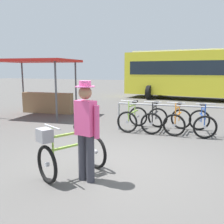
% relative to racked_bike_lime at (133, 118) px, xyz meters
% --- Properties ---
extents(ground_plane, '(80.00, 80.00, 0.00)m').
position_rel_racked_bike_lime_xyz_m(ground_plane, '(0.61, -3.15, -0.37)').
color(ground_plane, '#514F4C').
extents(bike_rack_rail, '(3.21, 0.21, 0.88)m').
position_rel_racked_bike_lime_xyz_m(bike_rack_rail, '(1.16, -0.12, 0.30)').
color(bike_rack_rail, '#99999E').
rests_on(bike_rack_rail, ground).
extents(racked_bike_lime, '(0.73, 1.12, 0.97)m').
position_rel_racked_bike_lime_xyz_m(racked_bike_lime, '(0.00, 0.00, 0.00)').
color(racked_bike_lime, black).
rests_on(racked_bike_lime, ground).
extents(racked_bike_black, '(0.67, 1.11, 0.97)m').
position_rel_racked_bike_lime_xyz_m(racked_bike_black, '(0.70, 0.03, -0.00)').
color(racked_bike_black, black).
rests_on(racked_bike_black, ground).
extents(racked_bike_orange, '(0.75, 1.16, 0.97)m').
position_rel_racked_bike_lime_xyz_m(racked_bike_orange, '(1.40, 0.07, 0.00)').
color(racked_bike_orange, black).
rests_on(racked_bike_orange, ground).
extents(racked_bike_blue, '(0.85, 1.20, 0.97)m').
position_rel_racked_bike_lime_xyz_m(racked_bike_blue, '(2.10, 0.10, 0.00)').
color(racked_bike_blue, black).
rests_on(racked_bike_blue, ground).
extents(featured_bicycle, '(1.09, 1.26, 0.97)m').
position_rel_racked_bike_lime_xyz_m(featured_bicycle, '(-0.03, -3.96, 0.08)').
color(featured_bicycle, black).
rests_on(featured_bicycle, ground).
extents(person_with_featured_bike, '(0.52, 0.32, 1.72)m').
position_rel_racked_bike_lime_xyz_m(person_with_featured_bike, '(0.34, -4.00, 0.58)').
color(person_with_featured_bike, '#383842').
rests_on(person_with_featured_bike, ground).
extents(bus_distant, '(10.21, 4.10, 3.08)m').
position_rel_racked_bike_lime_xyz_m(bus_distant, '(1.99, 9.28, 1.37)').
color(bus_distant, yellow).
rests_on(bus_distant, ground).
extents(market_stall, '(3.31, 2.59, 2.30)m').
position_rel_racked_bike_lime_xyz_m(market_stall, '(-4.35, 1.24, 1.03)').
color(market_stall, '#4C4C51').
rests_on(market_stall, ground).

